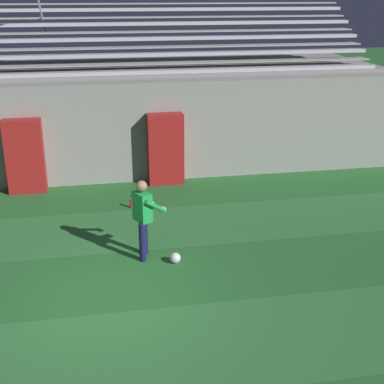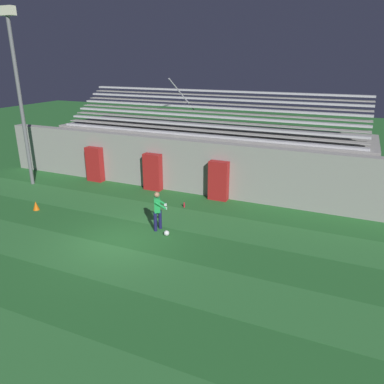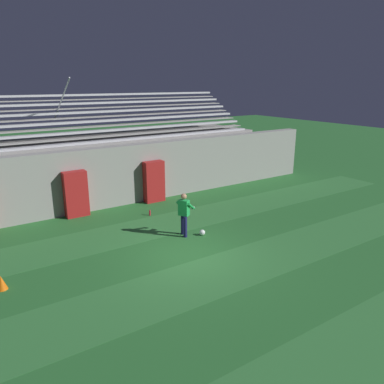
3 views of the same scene
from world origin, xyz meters
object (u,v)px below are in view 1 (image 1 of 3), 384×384
(soccer_ball, at_px, (175,258))
(water_bottle, at_px, (131,203))
(padding_pillar_gate_right, at_px, (166,149))
(padding_pillar_gate_left, at_px, (25,156))
(goalkeeper, at_px, (143,214))

(soccer_ball, relative_size, water_bottle, 0.92)
(water_bottle, bearing_deg, padding_pillar_gate_right, 56.27)
(padding_pillar_gate_left, relative_size, goalkeeper, 1.19)
(goalkeeper, bearing_deg, padding_pillar_gate_right, 76.52)
(water_bottle, bearing_deg, soccer_ball, -78.04)
(padding_pillar_gate_left, distance_m, water_bottle, 3.27)
(padding_pillar_gate_left, height_order, water_bottle, padding_pillar_gate_left)
(padding_pillar_gate_left, xyz_separation_m, water_bottle, (2.66, -1.68, -0.88))
(padding_pillar_gate_right, xyz_separation_m, goalkeeper, (-1.05, -4.39, -0.04))
(padding_pillar_gate_right, relative_size, soccer_ball, 9.06)
(padding_pillar_gate_left, bearing_deg, padding_pillar_gate_right, 0.00)
(padding_pillar_gate_left, distance_m, soccer_ball, 5.86)
(goalkeeper, height_order, water_bottle, goalkeeper)
(padding_pillar_gate_left, bearing_deg, water_bottle, -32.30)
(padding_pillar_gate_right, relative_size, water_bottle, 8.31)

